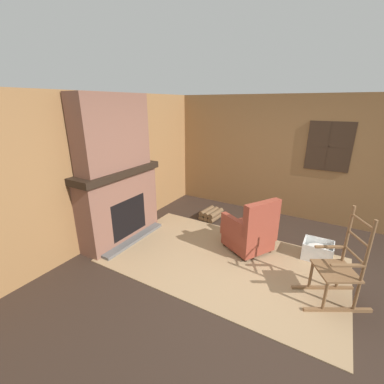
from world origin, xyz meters
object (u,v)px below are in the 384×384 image
Objects in this scene: armchair at (250,232)px; firewood_stack at (211,214)px; storage_case at (118,163)px; oil_lamp_vase at (96,168)px; laundry_basket at (318,251)px; rocking_chair at (338,272)px.

firewood_stack is at bearing -6.17° from armchair.
storage_case reaches higher than armchair.
storage_case is at bearing 89.99° from oil_lamp_vase.
oil_lamp_vase is at bearing 56.87° from armchair.
storage_case reaches higher than laundry_basket.
oil_lamp_vase reaches higher than rocking_chair.
rocking_chair is 3.61m from oil_lamp_vase.
rocking_chair is at bearing 0.91° from storage_case.
firewood_stack is 1.11× the size of laundry_basket.
oil_lamp_vase is 0.47m from storage_case.
armchair is 4.16× the size of oil_lamp_vase.
rocking_chair is at bearing 8.64° from oil_lamp_vase.
storage_case is (0.00, 0.47, -0.01)m from oil_lamp_vase.
oil_lamp_vase is at bearing -21.01° from rocking_chair.
rocking_chair is 0.96m from laundry_basket.
armchair is 1.07m from laundry_basket.
armchair is at bearing 16.00° from storage_case.
laundry_basket reaches higher than firewood_stack.
laundry_basket is 3.68m from oil_lamp_vase.
firewood_stack is at bearing -59.82° from rocking_chair.
armchair is 2.48m from storage_case.
oil_lamp_vase reaches higher than storage_case.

